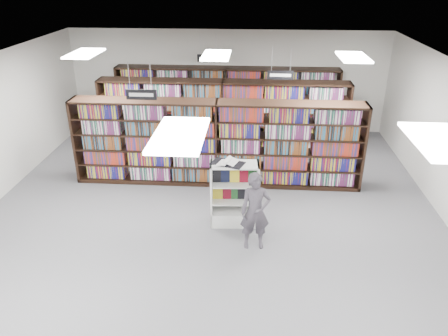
# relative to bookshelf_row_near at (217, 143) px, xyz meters

# --- Properties ---
(floor) EXTENTS (12.00, 12.00, 0.00)m
(floor) POSITION_rel_bookshelf_row_near_xyz_m (0.00, -2.00, -1.05)
(floor) COLOR #545459
(floor) RESTS_ON ground
(ceiling) EXTENTS (10.00, 12.00, 0.10)m
(ceiling) POSITION_rel_bookshelf_row_near_xyz_m (0.00, -2.00, 2.15)
(ceiling) COLOR white
(ceiling) RESTS_ON wall_back
(wall_back) EXTENTS (10.00, 0.10, 3.20)m
(wall_back) POSITION_rel_bookshelf_row_near_xyz_m (0.00, 4.00, 0.55)
(wall_back) COLOR silver
(wall_back) RESTS_ON ground
(bookshelf_row_near) EXTENTS (7.00, 0.60, 2.10)m
(bookshelf_row_near) POSITION_rel_bookshelf_row_near_xyz_m (0.00, 0.00, 0.00)
(bookshelf_row_near) COLOR black
(bookshelf_row_near) RESTS_ON floor
(bookshelf_row_mid) EXTENTS (7.00, 0.60, 2.10)m
(bookshelf_row_mid) POSITION_rel_bookshelf_row_near_xyz_m (0.00, 2.00, 0.00)
(bookshelf_row_mid) COLOR black
(bookshelf_row_mid) RESTS_ON floor
(bookshelf_row_far) EXTENTS (7.00, 0.60, 2.10)m
(bookshelf_row_far) POSITION_rel_bookshelf_row_near_xyz_m (0.00, 3.70, 0.00)
(bookshelf_row_far) COLOR black
(bookshelf_row_far) RESTS_ON floor
(aisle_sign_left) EXTENTS (0.65, 0.02, 0.80)m
(aisle_sign_left) POSITION_rel_bookshelf_row_near_xyz_m (-1.50, -1.00, 1.48)
(aisle_sign_left) COLOR #B2B2B7
(aisle_sign_left) RESTS_ON ceiling
(aisle_sign_right) EXTENTS (0.65, 0.02, 0.80)m
(aisle_sign_right) POSITION_rel_bookshelf_row_near_xyz_m (1.50, 1.00, 1.48)
(aisle_sign_right) COLOR #B2B2B7
(aisle_sign_right) RESTS_ON ceiling
(aisle_sign_center) EXTENTS (0.65, 0.02, 0.80)m
(aisle_sign_center) POSITION_rel_bookshelf_row_near_xyz_m (-0.50, 3.00, 1.48)
(aisle_sign_center) COLOR #B2B2B7
(aisle_sign_center) RESTS_ON ceiling
(troffer_front_center) EXTENTS (0.60, 1.20, 0.04)m
(troffer_front_center) POSITION_rel_bookshelf_row_near_xyz_m (0.00, -5.00, 2.11)
(troffer_front_center) COLOR white
(troffer_front_center) RESTS_ON ceiling
(troffer_front_right) EXTENTS (0.60, 1.20, 0.04)m
(troffer_front_right) POSITION_rel_bookshelf_row_near_xyz_m (3.00, -5.00, 2.11)
(troffer_front_right) COLOR white
(troffer_front_right) RESTS_ON ceiling
(troffer_back_left) EXTENTS (0.60, 1.20, 0.04)m
(troffer_back_left) POSITION_rel_bookshelf_row_near_xyz_m (-3.00, 0.00, 2.11)
(troffer_back_left) COLOR white
(troffer_back_left) RESTS_ON ceiling
(troffer_back_center) EXTENTS (0.60, 1.20, 0.04)m
(troffer_back_center) POSITION_rel_bookshelf_row_near_xyz_m (0.00, 0.00, 2.11)
(troffer_back_center) COLOR white
(troffer_back_center) RESTS_ON ceiling
(troffer_back_right) EXTENTS (0.60, 1.20, 0.04)m
(troffer_back_right) POSITION_rel_bookshelf_row_near_xyz_m (3.00, 0.00, 2.11)
(troffer_back_right) COLOR white
(troffer_back_right) RESTS_ON ceiling
(endcap_display) EXTENTS (1.01, 0.55, 1.38)m
(endcap_display) POSITION_rel_bookshelf_row_near_xyz_m (0.52, -1.84, -0.58)
(endcap_display) COLOR silver
(endcap_display) RESTS_ON floor
(open_book) EXTENTS (0.73, 0.57, 0.13)m
(open_book) POSITION_rel_bookshelf_row_near_xyz_m (0.37, -1.88, 0.36)
(open_book) COLOR black
(open_book) RESTS_ON endcap_display
(shopper) EXTENTS (0.61, 0.44, 1.56)m
(shopper) POSITION_rel_bookshelf_row_near_xyz_m (0.95, -2.70, -0.27)
(shopper) COLOR #47424B
(shopper) RESTS_ON floor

